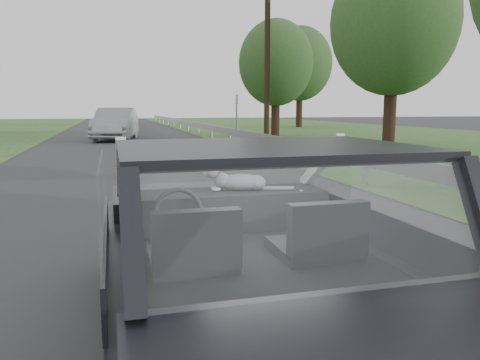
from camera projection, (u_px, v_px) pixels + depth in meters
ground at (246, 349)px, 3.23m from camera, size 140.00×140.00×0.00m
subject_car at (246, 248)px, 3.12m from camera, size 1.80×4.00×1.45m
dashboard at (224, 210)px, 3.69m from camera, size 1.58×0.45×0.30m
driver_seat at (194, 242)px, 2.71m from camera, size 0.50×0.72×0.42m
passenger_seat at (320, 232)px, 2.92m from camera, size 0.50×0.72×0.42m
steering_wheel at (179, 212)px, 3.30m from camera, size 0.36×0.36×0.04m
cat at (241, 181)px, 3.69m from camera, size 0.53×0.25×0.23m
guardrail at (292, 144)px, 13.79m from camera, size 0.05×90.00×0.32m
other_car at (116, 124)px, 23.80m from camera, size 2.77×5.22×1.63m
highway_sign at (237, 114)px, 29.59m from camera, size 0.26×0.98×2.43m
utility_pole at (267, 55)px, 21.95m from camera, size 0.35×0.35×8.18m
tree_1 at (393, 52)px, 19.15m from camera, size 5.99×5.99×7.80m
tree_2 at (276, 80)px, 26.29m from camera, size 4.72×4.72×6.32m
tree_3 at (300, 79)px, 38.75m from camera, size 6.37×6.37×8.02m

